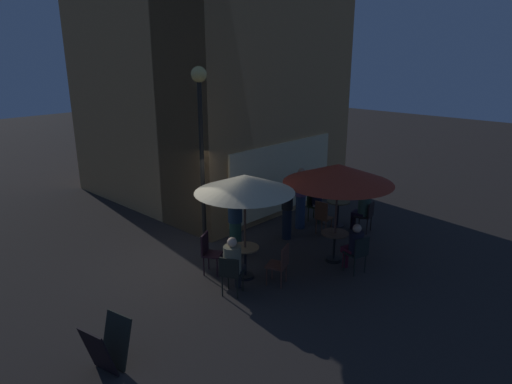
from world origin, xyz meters
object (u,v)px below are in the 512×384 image
menu_sandwich_board (107,346)px  cafe_chair_0 (231,272)px  patron_standing_4 (301,198)px  street_lamp_near_corner (201,124)px  patio_umbrella_0 (245,184)px  patio_umbrella_1 (338,174)px  cafe_chair_2 (209,250)px  patron_seated_0 (233,261)px  patron_seated_2 (363,207)px  patron_standing_5 (287,210)px  cafe_chair_6 (323,215)px  patron_seated_1 (354,244)px  cafe_table_0 (245,257)px  cafe_chair_1 (281,262)px  cafe_chair_3 (358,251)px  cafe_chair_5 (314,203)px  cafe_table_2 (338,209)px  cafe_table_1 (334,241)px  patron_standing_6 (235,223)px  cafe_chair_4 (367,214)px  patron_seated_3 (319,199)px

menu_sandwich_board → cafe_chair_0: bearing=-6.9°
patron_standing_4 → street_lamp_near_corner: bearing=-16.8°
street_lamp_near_corner → patio_umbrella_0: (-0.09, -1.49, -1.11)m
patio_umbrella_1 → cafe_chair_2: 3.45m
patron_seated_0 → patron_seated_2: size_ratio=1.01×
patio_umbrella_0 → patron_standing_5: size_ratio=1.48×
cafe_chair_6 → menu_sandwich_board: bearing=-177.8°
cafe_chair_6 → patron_seated_1: bearing=-130.2°
cafe_table_0 → patio_umbrella_1: size_ratio=0.29×
patron_seated_2 → patron_standing_5: bearing=46.3°
patio_umbrella_1 → cafe_chair_1: (-1.80, 0.19, -1.66)m
cafe_chair_2 → cafe_chair_3: size_ratio=1.06×
patio_umbrella_1 → patron_standing_4: bearing=59.3°
cafe_chair_5 → patron_standing_4: size_ratio=0.53×
cafe_table_2 → cafe_chair_1: (-3.80, -1.03, 0.01)m
cafe_table_1 → cafe_chair_2: cafe_chair_2 is taller
cafe_chair_0 → cafe_chair_1: cafe_chair_1 is taller
cafe_chair_1 → patron_seated_0: size_ratio=0.71×
cafe_chair_1 → patron_standing_6: size_ratio=0.53×
patio_umbrella_0 → patio_umbrella_1: size_ratio=0.94×
street_lamp_near_corner → patron_seated_2: 5.27m
cafe_table_2 → cafe_chair_2: cafe_chair_2 is taller
patron_seated_0 → cafe_chair_2: bearing=52.6°
cafe_chair_3 → cafe_chair_6: cafe_chair_6 is taller
cafe_chair_4 → cafe_table_0: bearing=70.8°
cafe_table_0 → cafe_chair_6: bearing=3.1°
menu_sandwich_board → cafe_table_2: bearing=-5.3°
cafe_table_2 → patron_seated_2: patron_seated_2 is taller
patio_umbrella_0 → cafe_chair_3: 3.06m
cafe_chair_1 → patron_seated_2: (3.94, 0.32, 0.18)m
cafe_table_0 → cafe_chair_3: size_ratio=0.82×
patron_standing_6 → cafe_table_2: bearing=178.2°
cafe_chair_2 → cafe_chair_4: bearing=45.0°
cafe_table_0 → cafe_chair_6: 3.24m
cafe_chair_2 → street_lamp_near_corner: bearing=116.3°
patio_umbrella_0 → cafe_chair_2: size_ratio=2.49×
cafe_chair_2 → patron_standing_5: patron_standing_5 is taller
cafe_chair_2 → patron_seated_0: size_ratio=0.75×
cafe_chair_2 → patron_seated_2: (4.65, -1.24, 0.14)m
cafe_table_0 → cafe_chair_1: 0.85m
menu_sandwich_board → cafe_chair_5: bearing=0.5°
cafe_chair_0 → patron_seated_0: bearing=-0.0°
cafe_table_1 → patron_seated_3: patron_seated_3 is taller
menu_sandwich_board → patron_seated_0: patron_seated_0 is taller
cafe_table_1 → cafe_chair_2: bearing=145.2°
cafe_chair_0 → patio_umbrella_1: bearing=-36.7°
cafe_chair_0 → cafe_chair_4: bearing=-27.4°
cafe_table_1 → patron_standing_6: (-1.41, 1.99, 0.36)m
street_lamp_near_corner → cafe_chair_6: (3.15, -1.31, -2.73)m
cafe_chair_4 → patron_standing_5: size_ratio=0.54×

